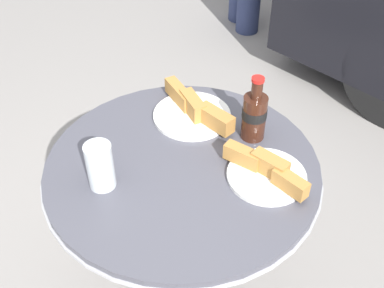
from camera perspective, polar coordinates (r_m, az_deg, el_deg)
bistro_table at (r=1.45m, az=-1.10°, el=-6.13°), size 0.79×0.79×0.75m
cola_bottle_left at (r=1.41m, az=7.40°, el=3.48°), size 0.07×0.07×0.21m
drinking_glass at (r=1.28m, az=-10.80°, el=-2.77°), size 0.07×0.07×0.14m
lunch_plate_near at (r=1.51m, az=0.24°, el=3.98°), size 0.31×0.25×0.07m
lunch_plate_far at (r=1.32m, az=8.83°, el=-3.25°), size 0.26×0.22×0.07m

